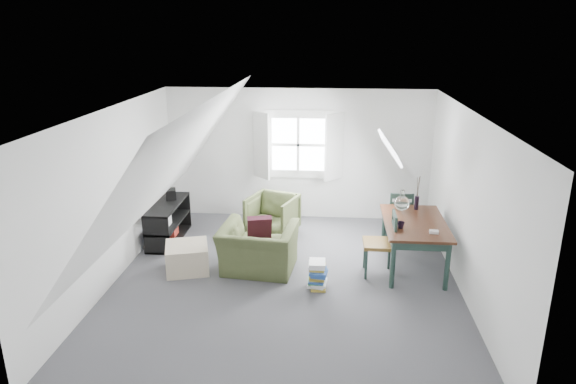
# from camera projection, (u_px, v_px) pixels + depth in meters

# --- Properties ---
(floor) EXTENTS (5.50, 5.50, 0.00)m
(floor) POSITION_uv_depth(u_px,v_px,m) (285.00, 281.00, 7.54)
(floor) COLOR #49494E
(floor) RESTS_ON ground
(ceiling) EXTENTS (5.50, 5.50, 0.00)m
(ceiling) POSITION_uv_depth(u_px,v_px,m) (285.00, 112.00, 6.78)
(ceiling) COLOR white
(ceiling) RESTS_ON wall_back
(wall_back) EXTENTS (5.00, 0.00, 5.00)m
(wall_back) POSITION_uv_depth(u_px,v_px,m) (298.00, 155.00, 9.77)
(wall_back) COLOR silver
(wall_back) RESTS_ON ground
(wall_front) EXTENTS (5.00, 0.00, 5.00)m
(wall_front) POSITION_uv_depth(u_px,v_px,m) (257.00, 301.00, 4.55)
(wall_front) COLOR silver
(wall_front) RESTS_ON ground
(wall_left) EXTENTS (0.00, 5.50, 5.50)m
(wall_left) POSITION_uv_depth(u_px,v_px,m) (112.00, 196.00, 7.36)
(wall_left) COLOR silver
(wall_left) RESTS_ON ground
(wall_right) EXTENTS (0.00, 5.50, 5.50)m
(wall_right) POSITION_uv_depth(u_px,v_px,m) (468.00, 206.00, 6.96)
(wall_right) COLOR silver
(wall_right) RESTS_ON ground
(slope_left) EXTENTS (3.19, 5.50, 4.48)m
(slope_left) POSITION_uv_depth(u_px,v_px,m) (174.00, 162.00, 7.13)
(slope_left) COLOR white
(slope_left) RESTS_ON wall_left
(slope_right) EXTENTS (3.19, 5.50, 4.48)m
(slope_right) POSITION_uv_depth(u_px,v_px,m) (400.00, 167.00, 6.87)
(slope_right) COLOR white
(slope_right) RESTS_ON wall_right
(dormer_window) EXTENTS (1.71, 0.35, 1.30)m
(dormer_window) POSITION_uv_depth(u_px,v_px,m) (298.00, 145.00, 9.63)
(dormer_window) COLOR white
(dormer_window) RESTS_ON wall_back
(skylight) EXTENTS (0.35, 0.75, 0.47)m
(skylight) POSITION_uv_depth(u_px,v_px,m) (390.00, 148.00, 8.11)
(skylight) COLOR white
(skylight) RESTS_ON slope_right
(armchair_near) EXTENTS (1.20, 1.08, 0.72)m
(armchair_near) POSITION_uv_depth(u_px,v_px,m) (259.00, 270.00, 7.89)
(armchair_near) COLOR #3F4925
(armchair_near) RESTS_ON floor
(armchair_far) EXTENTS (1.01, 1.02, 0.73)m
(armchair_far) POSITION_uv_depth(u_px,v_px,m) (273.00, 234.00, 9.26)
(armchair_far) COLOR #3F4925
(armchair_far) RESTS_ON floor
(throw_pillow) EXTENTS (0.41, 0.30, 0.38)m
(throw_pillow) POSITION_uv_depth(u_px,v_px,m) (259.00, 227.00, 7.84)
(throw_pillow) COLOR #390F1C
(throw_pillow) RESTS_ON armchair_near
(ottoman) EXTENTS (0.77, 0.77, 0.42)m
(ottoman) POSITION_uv_depth(u_px,v_px,m) (187.00, 258.00, 7.84)
(ottoman) COLOR #C1B193
(ottoman) RESTS_ON floor
(dining_table) EXTENTS (0.92, 1.53, 0.77)m
(dining_table) POSITION_uv_depth(u_px,v_px,m) (414.00, 228.00, 7.78)
(dining_table) COLOR #351C11
(dining_table) RESTS_ON floor
(demijohn) EXTENTS (0.24, 0.24, 0.34)m
(demijohn) POSITION_uv_depth(u_px,v_px,m) (402.00, 203.00, 8.15)
(demijohn) COLOR silver
(demijohn) RESTS_ON dining_table
(vase_twigs) EXTENTS (0.07, 0.08, 0.55)m
(vase_twigs) POSITION_uv_depth(u_px,v_px,m) (417.00, 202.00, 8.23)
(vase_twigs) COLOR black
(vase_twigs) RESTS_ON dining_table
(cup) EXTENTS (0.12, 0.12, 0.10)m
(cup) POSITION_uv_depth(u_px,v_px,m) (401.00, 228.00, 7.49)
(cup) COLOR black
(cup) RESTS_ON dining_table
(paper_box) EXTENTS (0.13, 0.10, 0.04)m
(paper_box) POSITION_uv_depth(u_px,v_px,m) (434.00, 232.00, 7.30)
(paper_box) COLOR white
(paper_box) RESTS_ON dining_table
(dining_chair_far) EXTENTS (0.44, 0.44, 0.94)m
(dining_chair_far) POSITION_uv_depth(u_px,v_px,m) (399.00, 216.00, 8.77)
(dining_chair_far) COLOR brown
(dining_chair_far) RESTS_ON floor
(dining_chair_near) EXTENTS (0.46, 0.46, 0.98)m
(dining_chair_near) POSITION_uv_depth(u_px,v_px,m) (382.00, 243.00, 7.62)
(dining_chair_near) COLOR brown
(dining_chair_near) RESTS_ON floor
(media_shelf) EXTENTS (0.44, 1.31, 0.67)m
(media_shelf) POSITION_uv_depth(u_px,v_px,m) (168.00, 224.00, 8.91)
(media_shelf) COLOR black
(media_shelf) RESTS_ON floor
(electronics_box) EXTENTS (0.24, 0.28, 0.19)m
(electronics_box) POSITION_uv_depth(u_px,v_px,m) (171.00, 194.00, 9.05)
(electronics_box) COLOR black
(electronics_box) RESTS_ON media_shelf
(magazine_stack) EXTENTS (0.30, 0.36, 0.40)m
(magazine_stack) POSITION_uv_depth(u_px,v_px,m) (318.00, 275.00, 7.31)
(magazine_stack) COLOR #B29933
(magazine_stack) RESTS_ON floor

